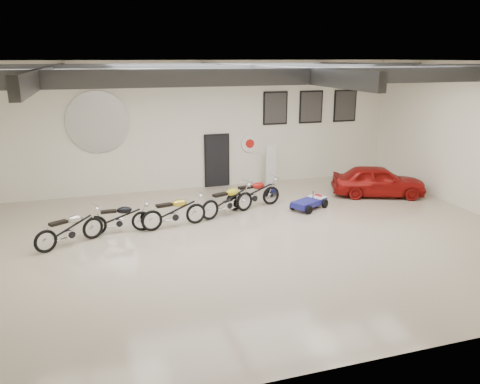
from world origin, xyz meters
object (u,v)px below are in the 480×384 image
object	(u,v)px
motorcycle_gold	(174,211)
motorcycle_yellow	(228,200)
motorcycle_black	(119,217)
motorcycle_red	(253,193)
motorcycle_silver	(69,228)
go_kart	(312,199)
banner_stand	(271,164)
vintage_car	(378,181)

from	to	relation	value
motorcycle_gold	motorcycle_yellow	xyz separation A→B (m)	(1.90, 0.61, 0.01)
motorcycle_black	motorcycle_red	world-z (taller)	motorcycle_red
motorcycle_gold	motorcycle_silver	bearing A→B (deg)	-179.66
motorcycle_yellow	motorcycle_gold	bearing A→B (deg)	175.95
motorcycle_black	motorcycle_yellow	world-z (taller)	motorcycle_yellow
motorcycle_yellow	go_kart	xyz separation A→B (m)	(3.03, -0.11, -0.23)
motorcycle_gold	motorcycle_red	world-z (taller)	motorcycle_red
motorcycle_silver	motorcycle_gold	world-z (taller)	motorcycle_gold
banner_stand	motorcycle_silver	size ratio (longest dim) A/B	0.86
banner_stand	motorcycle_gold	xyz separation A→B (m)	(-4.67, -3.84, -0.33)
go_kart	vintage_car	size ratio (longest dim) A/B	0.49
motorcycle_gold	vintage_car	bearing A→B (deg)	-2.48
go_kart	motorcycle_yellow	bearing A→B (deg)	149.23
motorcycle_red	vintage_car	bearing A→B (deg)	-10.58
motorcycle_silver	motorcycle_yellow	xyz separation A→B (m)	(4.94, 1.19, 0.02)
motorcycle_black	go_kart	bearing A→B (deg)	4.03
motorcycle_silver	motorcycle_black	size ratio (longest dim) A/B	1.06
motorcycle_gold	go_kart	bearing A→B (deg)	-4.72
motorcycle_black	banner_stand	bearing A→B (deg)	30.94
motorcycle_gold	vintage_car	distance (m)	8.07
banner_stand	go_kart	bearing A→B (deg)	-100.12
motorcycle_yellow	motorcycle_black	bearing A→B (deg)	167.78
banner_stand	motorcycle_black	world-z (taller)	banner_stand
banner_stand	motorcycle_black	bearing A→B (deg)	-163.42
motorcycle_silver	motorcycle_yellow	world-z (taller)	motorcycle_yellow
motorcycle_black	motorcycle_gold	size ratio (longest dim) A/B	0.93
banner_stand	motorcycle_black	size ratio (longest dim) A/B	0.91
motorcycle_black	go_kart	size ratio (longest dim) A/B	1.12
banner_stand	go_kart	world-z (taller)	banner_stand
banner_stand	motorcycle_silver	distance (m)	8.89
motorcycle_silver	motorcycle_black	xyz separation A→B (m)	(1.37, 0.59, -0.03)
banner_stand	go_kart	distance (m)	3.39
motorcycle_yellow	vintage_car	size ratio (longest dim) A/B	0.61
banner_stand	motorcycle_black	xyz separation A→B (m)	(-6.33, -3.83, -0.37)
motorcycle_black	motorcycle_red	xyz separation A→B (m)	(4.65, 1.15, 0.05)
motorcycle_silver	motorcycle_red	world-z (taller)	motorcycle_red
motorcycle_silver	motorcycle_gold	size ratio (longest dim) A/B	0.98
motorcycle_silver	motorcycle_red	bearing A→B (deg)	-12.80
banner_stand	motorcycle_silver	bearing A→B (deg)	-164.78
banner_stand	motorcycle_yellow	bearing A→B (deg)	-145.24
motorcycle_yellow	banner_stand	bearing A→B (deg)	27.50
banner_stand	motorcycle_gold	bearing A→B (deg)	-155.18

